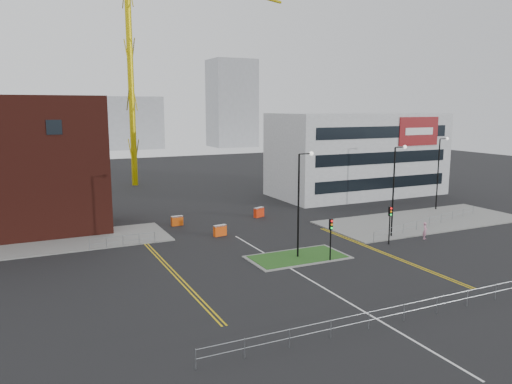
{
  "coord_description": "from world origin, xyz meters",
  "views": [
    {
      "loc": [
        -19.17,
        -28.01,
        12.9
      ],
      "look_at": [
        0.7,
        13.68,
        5.0
      ],
      "focal_mm": 35.0,
      "sensor_mm": 36.0,
      "label": 1
    }
  ],
  "objects": [
    {
      "name": "traffic_light_right",
      "position": [
        12.0,
        7.98,
        2.57
      ],
      "size": [
        0.28,
        0.33,
        3.65
      ],
      "color": "black",
      "rests_on": "ground"
    },
    {
      "name": "centre_line",
      "position": [
        0.0,
        2.0,
        0.01
      ],
      "size": [
        0.15,
        30.0,
        0.01
      ],
      "primitive_type": "cube",
      "color": "silver",
      "rests_on": "ground"
    },
    {
      "name": "ground",
      "position": [
        0.0,
        0.0,
        0.0
      ],
      "size": [
        200.0,
        200.0,
        0.0
      ],
      "primitive_type": "plane",
      "color": "black",
      "rests_on": "ground"
    },
    {
      "name": "tower_crane",
      "position": [
        3.11,
        57.36,
        27.77
      ],
      "size": [
        48.51,
        23.18,
        40.39
      ],
      "color": "#C0A90B",
      "rests_on": "ground"
    },
    {
      "name": "pavement_left",
      "position": [
        -20.0,
        22.0,
        0.06
      ],
      "size": [
        28.0,
        8.0,
        0.12
      ],
      "primitive_type": "cube",
      "color": "slate",
      "rests_on": "ground"
    },
    {
      "name": "pedestrian",
      "position": [
        16.45,
        7.95,
        0.85
      ],
      "size": [
        0.74,
        0.67,
        1.7
      ],
      "primitive_type": "imported",
      "rotation": [
        0.0,
        0.0,
        0.55
      ],
      "color": "pink",
      "rests_on": "ground"
    },
    {
      "name": "skyline_b",
      "position": [
        10.0,
        130.0,
        8.0
      ],
      "size": [
        24.0,
        12.0,
        16.0
      ],
      "primitive_type": "cube",
      "color": "gray",
      "rests_on": "ground"
    },
    {
      "name": "grass_island",
      "position": [
        2.0,
        8.0,
        0.06
      ],
      "size": [
        8.0,
        4.0,
        0.12
      ],
      "primitive_type": "cube",
      "color": "#1E4D19",
      "rests_on": "ground"
    },
    {
      "name": "railing_right",
      "position": [
        20.5,
        11.5,
        0.78
      ],
      "size": [
        19.05,
        5.05,
        1.1
      ],
      "color": "gray",
      "rests_on": "ground"
    },
    {
      "name": "railing_left",
      "position": [
        -11.0,
        18.0,
        0.74
      ],
      "size": [
        6.05,
        0.05,
        1.1
      ],
      "color": "gray",
      "rests_on": "ground"
    },
    {
      "name": "yellow_right_a",
      "position": [
        9.5,
        6.0,
        0.01
      ],
      "size": [
        0.12,
        20.0,
        0.01
      ],
      "primitive_type": "cube",
      "color": "gold",
      "rests_on": "ground"
    },
    {
      "name": "barrier_left",
      "position": [
        -1.37,
        17.82,
        0.61
      ],
      "size": [
        1.39,
        0.64,
        1.12
      ],
      "color": "#F7500D",
      "rests_on": "ground"
    },
    {
      "name": "barrier_right",
      "position": [
        6.0,
        24.0,
        0.63
      ],
      "size": [
        1.44,
        0.95,
        1.16
      ],
      "color": "red",
      "rests_on": "ground"
    },
    {
      "name": "island_kerb",
      "position": [
        2.0,
        8.0,
        0.04
      ],
      "size": [
        8.6,
        4.6,
        0.08
      ],
      "primitive_type": "cube",
      "color": "slate",
      "rests_on": "ground"
    },
    {
      "name": "traffic_light_island",
      "position": [
        4.0,
        5.98,
        2.57
      ],
      "size": [
        0.28,
        0.33,
        3.65
      ],
      "color": "black",
      "rests_on": "ground"
    },
    {
      "name": "streetlamp_right_far",
      "position": [
        28.22,
        18.0,
        5.41
      ],
      "size": [
        1.46,
        0.36,
        9.18
      ],
      "color": "black",
      "rests_on": "ground"
    },
    {
      "name": "railing_front",
      "position": [
        0.0,
        -6.0,
        0.78
      ],
      "size": [
        24.05,
        0.05,
        1.1
      ],
      "color": "gray",
      "rests_on": "ground"
    },
    {
      "name": "yellow_right_b",
      "position": [
        9.8,
        6.0,
        0.01
      ],
      "size": [
        0.12,
        20.0,
        0.01
      ],
      "primitive_type": "cube",
      "color": "gold",
      "rests_on": "ground"
    },
    {
      "name": "office_block",
      "position": [
        26.01,
        31.97,
        6.0
      ],
      "size": [
        25.0,
        12.2,
        12.0
      ],
      "color": "#B4B6B9",
      "rests_on": "ground"
    },
    {
      "name": "skyline_d",
      "position": [
        -8.0,
        140.0,
        6.0
      ],
      "size": [
        30.0,
        12.0,
        12.0
      ],
      "primitive_type": "cube",
      "color": "gray",
      "rests_on": "ground"
    },
    {
      "name": "barrier_mid",
      "position": [
        -4.0,
        24.0,
        0.59
      ],
      "size": [
        1.31,
        0.51,
        1.08
      ],
      "color": "#CF4A0B",
      "rests_on": "ground"
    },
    {
      "name": "streetlamp_island",
      "position": [
        2.22,
        8.0,
        5.41
      ],
      "size": [
        1.46,
        0.36,
        9.18
      ],
      "color": "black",
      "rests_on": "ground"
    },
    {
      "name": "pavement_right",
      "position": [
        22.0,
        14.0,
        0.06
      ],
      "size": [
        24.0,
        10.0,
        0.12
      ],
      "primitive_type": "cube",
      "color": "slate",
      "rests_on": "ground"
    },
    {
      "name": "yellow_left_b",
      "position": [
        -8.7,
        10.0,
        0.01
      ],
      "size": [
        0.12,
        24.0,
        0.01
      ],
      "primitive_type": "cube",
      "color": "gold",
      "rests_on": "ground"
    },
    {
      "name": "yellow_left_a",
      "position": [
        -9.0,
        10.0,
        0.01
      ],
      "size": [
        0.12,
        24.0,
        0.01
      ],
      "primitive_type": "cube",
      "color": "gold",
      "rests_on": "ground"
    },
    {
      "name": "streetlamp_right_near",
      "position": [
        14.22,
        10.0,
        5.41
      ],
      "size": [
        1.46,
        0.36,
        9.18
      ],
      "color": "black",
      "rests_on": "ground"
    },
    {
      "name": "skyline_c",
      "position": [
        45.0,
        125.0,
        14.0
      ],
      "size": [
        14.0,
        12.0,
        28.0
      ],
      "primitive_type": "cube",
      "color": "gray",
      "rests_on": "ground"
    }
  ]
}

